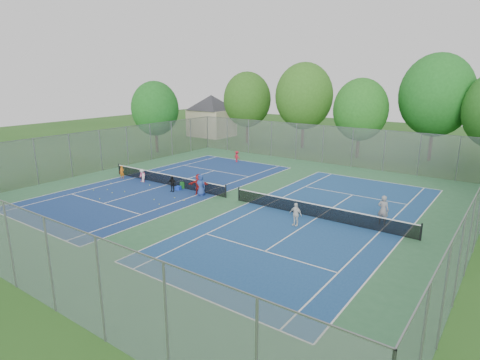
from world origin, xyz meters
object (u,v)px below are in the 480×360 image
(ball_crate, at_px, (178,188))
(net_left, at_px, (167,180))
(net_right, at_px, (317,211))
(ball_hopper, at_px, (182,185))
(instructor, at_px, (383,210))

(ball_crate, bearing_deg, net_left, 163.46)
(net_right, bearing_deg, net_left, 180.00)
(ball_crate, relative_size, ball_hopper, 0.66)
(net_left, distance_m, ball_crate, 1.98)
(ball_crate, bearing_deg, instructor, 6.84)
(net_right, relative_size, instructor, 6.76)
(net_left, height_order, ball_hopper, net_left)
(ball_crate, bearing_deg, ball_hopper, 91.65)
(net_left, bearing_deg, ball_crate, -16.54)
(net_left, xyz_separation_m, instructor, (17.81, 1.35, 0.50))
(net_right, bearing_deg, ball_crate, -177.36)
(net_right, bearing_deg, instructor, 19.55)
(net_left, bearing_deg, net_right, 0.00)
(ball_hopper, bearing_deg, net_left, 178.23)
(ball_crate, height_order, instructor, instructor)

